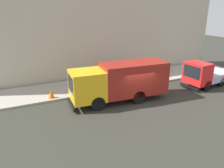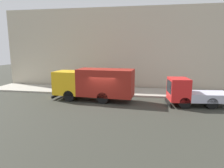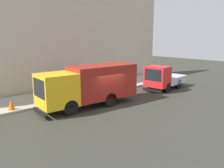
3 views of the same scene
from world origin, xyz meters
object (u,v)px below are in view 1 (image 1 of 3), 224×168
(street_sign_post, at_px, (104,75))
(pedestrian_walking, at_px, (99,72))
(large_utility_truck, at_px, (120,81))
(pedestrian_standing, at_px, (117,72))
(pedestrian_third, at_px, (130,72))
(small_flatbed_truck, at_px, (205,75))
(traffic_cone_orange, at_px, (51,94))

(street_sign_post, bearing_deg, pedestrian_walking, -12.18)
(large_utility_truck, height_order, street_sign_post, large_utility_truck)
(pedestrian_standing, relative_size, pedestrian_third, 1.00)
(pedestrian_standing, relative_size, street_sign_post, 0.67)
(pedestrian_walking, xyz_separation_m, street_sign_post, (-2.78, 0.60, 0.59))
(small_flatbed_truck, relative_size, street_sign_post, 2.24)
(pedestrian_walking, bearing_deg, pedestrian_third, 106.42)
(large_utility_truck, distance_m, traffic_cone_orange, 5.83)
(small_flatbed_truck, bearing_deg, street_sign_post, 67.73)
(pedestrian_third, height_order, traffic_cone_orange, pedestrian_third)
(traffic_cone_orange, bearing_deg, pedestrian_walking, -64.10)
(pedestrian_walking, bearing_deg, small_flatbed_truck, 97.59)
(pedestrian_walking, relative_size, pedestrian_standing, 1.01)
(small_flatbed_truck, relative_size, traffic_cone_orange, 7.58)
(small_flatbed_truck, xyz_separation_m, pedestrian_walking, (5.48, 8.77, -0.11))
(large_utility_truck, height_order, pedestrian_walking, large_utility_truck)
(small_flatbed_truck, distance_m, pedestrian_walking, 10.35)
(small_flatbed_truck, relative_size, pedestrian_standing, 3.37)
(small_flatbed_truck, distance_m, traffic_cone_orange, 14.39)
(small_flatbed_truck, distance_m, pedestrian_third, 7.27)
(small_flatbed_truck, xyz_separation_m, street_sign_post, (2.70, 9.37, 0.48))
(small_flatbed_truck, relative_size, pedestrian_third, 3.38)
(large_utility_truck, relative_size, street_sign_post, 3.28)
(large_utility_truck, distance_m, street_sign_post, 2.44)
(large_utility_truck, relative_size, small_flatbed_truck, 1.46)
(pedestrian_walking, height_order, pedestrian_standing, pedestrian_walking)
(small_flatbed_truck, bearing_deg, large_utility_truck, 81.99)
(large_utility_truck, bearing_deg, pedestrian_standing, -19.24)
(large_utility_truck, bearing_deg, traffic_cone_orange, 67.00)
(small_flatbed_truck, height_order, pedestrian_standing, small_flatbed_truck)
(pedestrian_standing, bearing_deg, pedestrian_walking, 125.35)
(pedestrian_third, distance_m, street_sign_post, 3.85)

